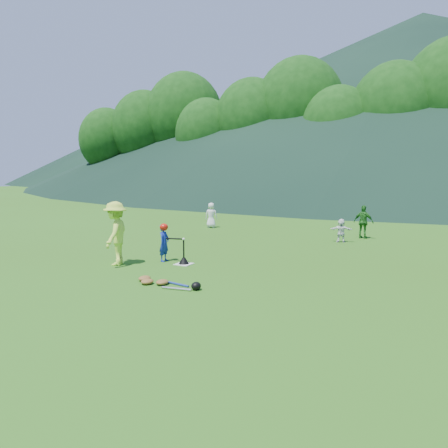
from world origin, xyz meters
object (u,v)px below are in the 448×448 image
(fielder_d, at_px, (341,230))
(home_plate, at_px, (184,264))
(adult_coach, at_px, (116,233))
(batting_tee, at_px, (184,260))
(fielder_a, at_px, (211,215))
(equipment_pile, at_px, (162,282))
(fielder_c, at_px, (364,222))
(batter_child, at_px, (164,243))

(fielder_d, bearing_deg, home_plate, 48.98)
(adult_coach, height_order, batting_tee, adult_coach)
(fielder_d, xyz_separation_m, batting_tee, (-3.13, -6.04, -0.32))
(fielder_a, height_order, equipment_pile, fielder_a)
(fielder_c, bearing_deg, batter_child, 67.06)
(batter_child, xyz_separation_m, equipment_pile, (1.52, -2.25, -0.49))
(batter_child, relative_size, equipment_pile, 0.62)
(home_plate, xyz_separation_m, fielder_d, (3.13, 6.04, 0.44))
(home_plate, relative_size, fielder_d, 0.50)
(adult_coach, distance_m, equipment_pile, 2.87)
(home_plate, distance_m, fielder_c, 8.27)
(home_plate, height_order, fielder_a, fielder_a)
(fielder_c, xyz_separation_m, fielder_d, (-0.57, -1.33, -0.21))
(home_plate, bearing_deg, batter_child, 172.38)
(batter_child, xyz_separation_m, adult_coach, (-0.94, -1.04, 0.36))
(batter_child, distance_m, fielder_a, 7.76)
(adult_coach, distance_m, fielder_c, 9.90)
(fielder_a, height_order, fielder_d, fielder_a)
(home_plate, bearing_deg, equipment_pile, -70.24)
(adult_coach, distance_m, batting_tee, 2.08)
(fielder_d, relative_size, equipment_pile, 0.50)
(home_plate, distance_m, fielder_d, 6.81)
(fielder_d, xyz_separation_m, equipment_pile, (-2.35, -8.19, -0.38))
(fielder_c, distance_m, fielder_d, 1.46)
(fielder_a, relative_size, equipment_pile, 0.65)
(batter_child, xyz_separation_m, fielder_d, (3.88, 5.93, -0.11))
(home_plate, height_order, batter_child, batter_child)
(fielder_a, bearing_deg, fielder_d, 151.49)
(home_plate, bearing_deg, fielder_c, 63.31)
(equipment_pile, bearing_deg, fielder_c, 72.89)
(batter_child, distance_m, adult_coach, 1.44)
(batter_child, distance_m, fielder_c, 8.52)
(fielder_a, height_order, fielder_c, fielder_c)
(adult_coach, bearing_deg, fielder_c, 124.33)
(home_plate, relative_size, fielder_c, 0.34)
(adult_coach, relative_size, fielder_d, 2.03)
(home_plate, xyz_separation_m, fielder_c, (3.70, 7.36, 0.65))
(fielder_c, relative_size, fielder_d, 1.48)
(fielder_c, distance_m, equipment_pile, 9.97)
(home_plate, xyz_separation_m, batter_child, (-0.75, 0.10, 0.54))
(equipment_pile, bearing_deg, batter_child, 124.10)
(adult_coach, relative_size, fielder_a, 1.55)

